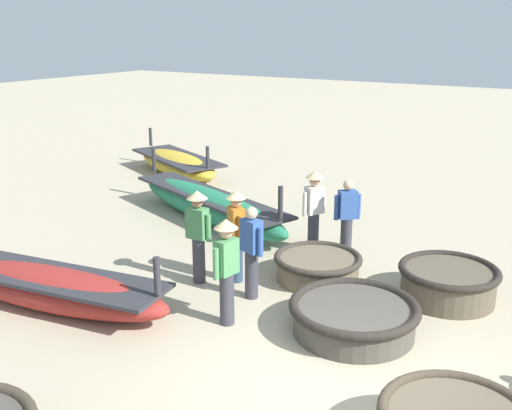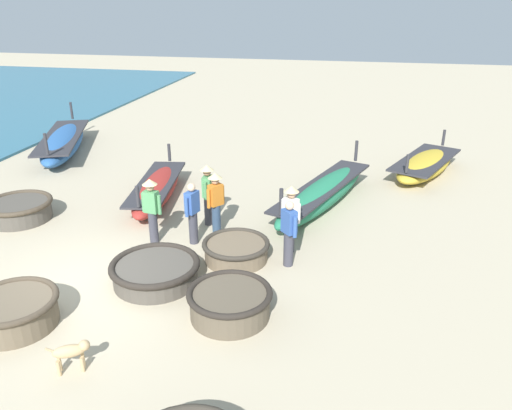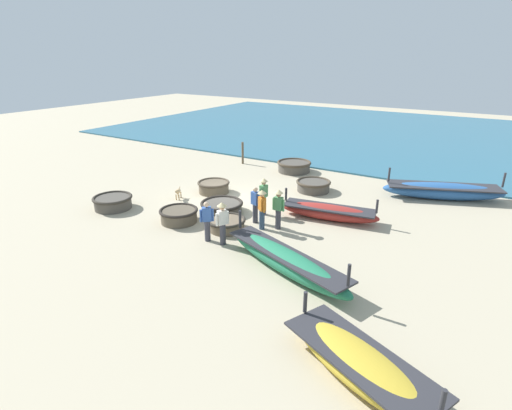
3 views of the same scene
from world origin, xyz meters
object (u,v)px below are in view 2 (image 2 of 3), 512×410
coracle_upturned (155,271)px  long_boat_green_hull (425,165)px  coracle_nearest (230,302)px  fisherman_hauling (289,232)px  fisherman_with_hat (193,212)px  long_boat_blue_hull (323,193)px  fisherman_standing_right (208,191)px  fisherman_standing_left (152,207)px  long_boat_white_hull (63,142)px  coracle_weathered (19,209)px  dog (72,352)px  fisherman_crouching (291,215)px  long_boat_ochre_hull (157,189)px  coracle_beside_post (14,311)px  coracle_center (236,250)px  fisherman_by_coracle (216,200)px

coracle_upturned → long_boat_green_hull: 10.49m
coracle_nearest → fisherman_hauling: bearing=69.8°
coracle_upturned → fisherman_with_hat: bearing=83.5°
coracle_nearest → long_boat_blue_hull: (1.26, 5.77, 0.08)m
fisherman_with_hat → fisherman_hauling: 2.52m
fisherman_standing_right → fisherman_standing_left: 1.64m
long_boat_blue_hull → long_boat_white_hull: bearing=162.5°
coracle_weathered → long_boat_blue_hull: 8.42m
coracle_weathered → fisherman_standing_left: 4.21m
fisherman_standing_right → long_boat_blue_hull: bearing=33.2°
coracle_weathered → fisherman_hauling: size_ratio=1.14×
coracle_weathered → dog: coracle_weathered is taller
fisherman_crouching → long_boat_ochre_hull: bearing=150.9°
long_boat_ochre_hull → fisherman_standing_right: size_ratio=2.60×
fisherman_with_hat → fisherman_standing_left: size_ratio=0.94×
long_boat_white_hull → fisherman_standing_right: (7.39, -5.11, 0.54)m
coracle_weathered → coracle_beside_post: size_ratio=1.09×
coracle_weathered → long_boat_ochre_hull: bearing=34.2°
coracle_upturned → fisherman_crouching: (2.60, 1.97, 0.69)m
coracle_nearest → coracle_center: 2.21m
coracle_weathered → dog: 6.89m
coracle_center → dog: bearing=-112.3°
long_boat_white_hull → coracle_weathered: bearing=-69.0°
long_boat_ochre_hull → long_boat_blue_hull: size_ratio=0.80×
coracle_upturned → dog: size_ratio=3.05×
coracle_upturned → long_boat_ochre_hull: bearing=111.8°
fisherman_standing_right → fisherman_by_coracle: size_ratio=1.00×
coracle_nearest → coracle_upturned: coracle_nearest is taller
coracle_beside_post → fisherman_by_coracle: (2.59, 4.45, 0.64)m
long_boat_white_hull → long_boat_ochre_hull: bearing=-34.8°
long_boat_ochre_hull → fisherman_standing_right: 2.52m
coracle_upturned → fisherman_by_coracle: bearing=75.6°
fisherman_with_hat → fisherman_hauling: bearing=-14.1°
long_boat_ochre_hull → fisherman_by_coracle: (2.40, -1.91, 0.62)m
coracle_weathered → coracle_beside_post: 5.14m
coracle_weathered → coracle_upturned: (4.88, -2.27, -0.03)m
fisherman_standing_left → long_boat_ochre_hull: bearing=110.8°
fisherman_with_hat → fisherman_hauling: same height
fisherman_crouching → fisherman_standing_left: bearing=-175.9°
long_boat_white_hull → coracle_nearest: bearing=-45.0°
coracle_center → long_boat_green_hull: size_ratio=0.37×
long_boat_green_hull → coracle_beside_post: bearing=-128.5°
coracle_upturned → fisherman_crouching: 3.33m
fisherman_by_coracle → fisherman_standing_right: bearing=124.8°
fisherman_standing_right → fisherman_crouching: 2.56m
fisherman_by_coracle → coracle_center: bearing=-55.8°
coracle_nearest → long_boat_green_hull: long_boat_green_hull is taller
coracle_upturned → coracle_weathered: bearing=155.0°
coracle_upturned → long_boat_green_hull: (6.29, 8.40, 0.07)m
coracle_weathered → long_boat_white_hull: 6.28m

